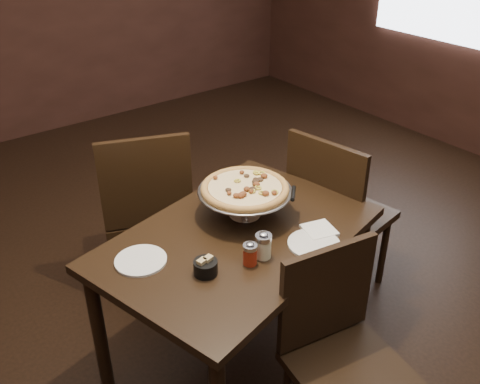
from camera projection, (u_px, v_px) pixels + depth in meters
room at (281, 88)px, 2.03m from camera, size 6.04×7.04×2.84m
dining_table at (238, 253)px, 2.37m from camera, size 1.36×1.07×0.75m
pizza_stand at (245, 189)px, 2.38m from camera, size 0.43×0.43×0.18m
parmesan_shaker at (263, 245)px, 2.15m from camera, size 0.07×0.07×0.12m
pepper_flake_shaker at (250, 254)px, 2.12m from camera, size 0.06×0.06×0.10m
packet_caddy at (206, 267)px, 2.07m from camera, size 0.09×0.09×0.07m
napkin_stack at (319, 230)px, 2.34m from camera, size 0.16×0.16×0.01m
plate_left at (141, 260)px, 2.15m from camera, size 0.21×0.21×0.01m
plate_near at (314, 244)px, 2.25m from camera, size 0.22×0.22×0.01m
serving_spatula at (293, 194)px, 2.35m from camera, size 0.16×0.16×0.02m
chair_far at (146, 205)px, 2.93m from camera, size 0.61×0.61×1.00m
chair_near at (340, 348)px, 2.09m from camera, size 0.49×0.49×0.91m
chair_side at (335, 211)px, 2.89m from camera, size 0.53×0.53×0.99m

